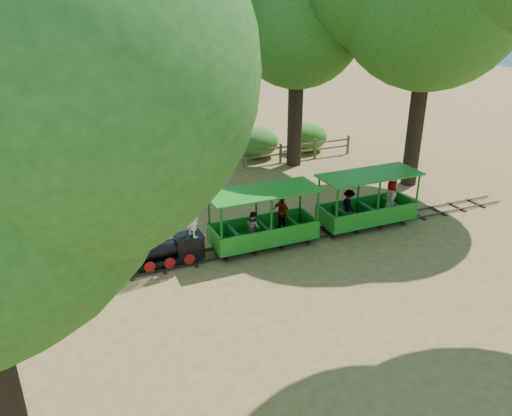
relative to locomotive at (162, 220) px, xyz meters
name	(u,v)px	position (x,y,z in m)	size (l,w,h in m)	color
ground	(250,249)	(2.87, -0.06, -1.59)	(90.00, 90.00, 0.00)	olive
track	(250,247)	(2.87, -0.06, -1.52)	(22.00, 1.00, 0.10)	#3F3D3A
locomotive	(162,220)	(0.00, 0.00, 0.00)	(2.44, 1.15, 2.80)	black
carriage_front	(265,225)	(3.43, -0.05, -0.80)	(3.71, 1.52, 1.93)	#1D801B
carriage_rear	(368,206)	(7.52, -0.07, -0.77)	(3.71, 1.52, 1.93)	#1D801B
oak_ne	(297,12)	(8.34, 7.52, 5.55)	(7.70, 6.77, 9.91)	#2D2116
fence	(184,164)	(2.87, 7.94, -1.01)	(18.10, 0.10, 1.00)	brown
shrub_mid_w	(150,153)	(1.55, 9.24, -0.67)	(2.65, 2.04, 1.83)	#2D6B1E
shrub_mid_e	(257,142)	(7.13, 9.24, -0.78)	(2.32, 1.78, 1.60)	#2D6B1E
shrub_east	(307,137)	(10.09, 9.24, -0.80)	(2.26, 1.74, 1.56)	#2D6B1E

